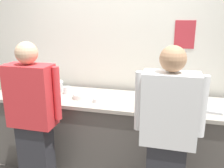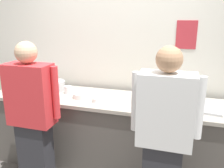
{
  "view_description": "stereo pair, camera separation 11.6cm",
  "coord_description": "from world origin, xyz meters",
  "px_view_note": "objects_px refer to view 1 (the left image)",
  "views": [
    {
      "loc": [
        0.68,
        -2.23,
        1.88
      ],
      "look_at": [
        0.02,
        0.37,
        1.11
      ],
      "focal_mm": 38.33,
      "sensor_mm": 36.0,
      "label": 1
    },
    {
      "loc": [
        0.8,
        -2.19,
        1.88
      ],
      "look_at": [
        0.02,
        0.37,
        1.11
      ],
      "focal_mm": 38.33,
      "sensor_mm": 36.0,
      "label": 2
    }
  ],
  "objects_px": {
    "chef_center": "(168,135)",
    "plate_stack_front": "(81,96)",
    "squeeze_bottle_primary": "(150,95)",
    "ramekin_yellow_sauce": "(31,93)",
    "ramekin_green_sauce": "(97,100)",
    "squeeze_bottle_secondary": "(164,90)",
    "deli_cup": "(67,90)",
    "ramekin_orange_sauce": "(36,87)",
    "sheet_tray": "(196,105)",
    "chef_near_left": "(33,118)",
    "mixing_bowl_steel": "(51,86)"
  },
  "relations": [
    {
      "from": "ramekin_green_sauce",
      "to": "ramekin_yellow_sauce",
      "type": "bearing_deg",
      "value": 177.88
    },
    {
      "from": "deli_cup",
      "to": "ramekin_green_sauce",
      "type": "bearing_deg",
      "value": -23.69
    },
    {
      "from": "plate_stack_front",
      "to": "ramekin_green_sauce",
      "type": "bearing_deg",
      "value": -21.77
    },
    {
      "from": "mixing_bowl_steel",
      "to": "ramekin_yellow_sauce",
      "type": "distance_m",
      "value": 0.29
    },
    {
      "from": "ramekin_orange_sauce",
      "to": "sheet_tray",
      "type": "bearing_deg",
      "value": -3.72
    },
    {
      "from": "mixing_bowl_steel",
      "to": "ramekin_green_sauce",
      "type": "distance_m",
      "value": 0.76
    },
    {
      "from": "plate_stack_front",
      "to": "squeeze_bottle_primary",
      "type": "relative_size",
      "value": 1.0
    },
    {
      "from": "squeeze_bottle_secondary",
      "to": "deli_cup",
      "type": "distance_m",
      "value": 1.2
    },
    {
      "from": "chef_center",
      "to": "ramekin_yellow_sauce",
      "type": "xyz_separation_m",
      "value": [
        -1.68,
        0.53,
        0.07
      ]
    },
    {
      "from": "chef_center",
      "to": "squeeze_bottle_secondary",
      "type": "height_order",
      "value": "chef_center"
    },
    {
      "from": "squeeze_bottle_secondary",
      "to": "deli_cup",
      "type": "bearing_deg",
      "value": -172.96
    },
    {
      "from": "mixing_bowl_steel",
      "to": "ramekin_green_sauce",
      "type": "bearing_deg",
      "value": -20.83
    },
    {
      "from": "squeeze_bottle_primary",
      "to": "ramekin_orange_sauce",
      "type": "bearing_deg",
      "value": 173.31
    },
    {
      "from": "chef_center",
      "to": "chef_near_left",
      "type": "bearing_deg",
      "value": 178.51
    },
    {
      "from": "sheet_tray",
      "to": "ramekin_yellow_sauce",
      "type": "distance_m",
      "value": 1.97
    },
    {
      "from": "chef_near_left",
      "to": "squeeze_bottle_primary",
      "type": "relative_size",
      "value": 8.24
    },
    {
      "from": "chef_center",
      "to": "ramekin_green_sauce",
      "type": "height_order",
      "value": "chef_center"
    },
    {
      "from": "deli_cup",
      "to": "plate_stack_front",
      "type": "bearing_deg",
      "value": -25.46
    },
    {
      "from": "squeeze_bottle_primary",
      "to": "ramekin_green_sauce",
      "type": "bearing_deg",
      "value": -169.0
    },
    {
      "from": "chef_near_left",
      "to": "mixing_bowl_steel",
      "type": "xyz_separation_m",
      "value": [
        -0.17,
        0.73,
        0.11
      ]
    },
    {
      "from": "chef_center",
      "to": "plate_stack_front",
      "type": "bearing_deg",
      "value": 150.55
    },
    {
      "from": "chef_near_left",
      "to": "plate_stack_front",
      "type": "height_order",
      "value": "chef_near_left"
    },
    {
      "from": "squeeze_bottle_secondary",
      "to": "mixing_bowl_steel",
      "type": "bearing_deg",
      "value": -176.96
    },
    {
      "from": "plate_stack_front",
      "to": "squeeze_bottle_secondary",
      "type": "bearing_deg",
      "value": 15.13
    },
    {
      "from": "ramekin_yellow_sauce",
      "to": "ramekin_orange_sauce",
      "type": "bearing_deg",
      "value": 108.11
    },
    {
      "from": "sheet_tray",
      "to": "ramekin_green_sauce",
      "type": "height_order",
      "value": "ramekin_green_sauce"
    },
    {
      "from": "chef_center",
      "to": "ramekin_orange_sauce",
      "type": "relative_size",
      "value": 17.35
    },
    {
      "from": "chef_near_left",
      "to": "chef_center",
      "type": "xyz_separation_m",
      "value": [
        1.35,
        -0.04,
        0.0
      ]
    },
    {
      "from": "chef_near_left",
      "to": "squeeze_bottle_primary",
      "type": "bearing_deg",
      "value": 26.97
    },
    {
      "from": "sheet_tray",
      "to": "squeeze_bottle_primary",
      "type": "height_order",
      "value": "squeeze_bottle_primary"
    },
    {
      "from": "ramekin_green_sauce",
      "to": "chef_center",
      "type": "bearing_deg",
      "value": -31.39
    },
    {
      "from": "squeeze_bottle_primary",
      "to": "ramekin_yellow_sauce",
      "type": "relative_size",
      "value": 2.35
    },
    {
      "from": "chef_center",
      "to": "deli_cup",
      "type": "xyz_separation_m",
      "value": [
        -1.27,
        0.69,
        0.1
      ]
    },
    {
      "from": "ramekin_yellow_sauce",
      "to": "ramekin_green_sauce",
      "type": "relative_size",
      "value": 0.98
    },
    {
      "from": "chef_center",
      "to": "sheet_tray",
      "type": "relative_size",
      "value": 3.15
    },
    {
      "from": "mixing_bowl_steel",
      "to": "squeeze_bottle_secondary",
      "type": "distance_m",
      "value": 1.44
    },
    {
      "from": "deli_cup",
      "to": "squeeze_bottle_secondary",
      "type": "bearing_deg",
      "value": 7.04
    },
    {
      "from": "squeeze_bottle_secondary",
      "to": "ramekin_yellow_sauce",
      "type": "relative_size",
      "value": 2.41
    },
    {
      "from": "plate_stack_front",
      "to": "sheet_tray",
      "type": "distance_m",
      "value": 1.32
    },
    {
      "from": "chef_center",
      "to": "squeeze_bottle_secondary",
      "type": "bearing_deg",
      "value": 95.43
    },
    {
      "from": "ramekin_orange_sauce",
      "to": "deli_cup",
      "type": "xyz_separation_m",
      "value": [
        0.5,
        -0.1,
        0.03
      ]
    },
    {
      "from": "chef_center",
      "to": "plate_stack_front",
      "type": "distance_m",
      "value": 1.19
    },
    {
      "from": "mixing_bowl_steel",
      "to": "squeeze_bottle_primary",
      "type": "bearing_deg",
      "value": -6.77
    },
    {
      "from": "chef_center",
      "to": "squeeze_bottle_primary",
      "type": "distance_m",
      "value": 0.66
    },
    {
      "from": "squeeze_bottle_secondary",
      "to": "ramekin_green_sauce",
      "type": "xyz_separation_m",
      "value": [
        -0.73,
        -0.35,
        -0.07
      ]
    },
    {
      "from": "squeeze_bottle_secondary",
      "to": "sheet_tray",
      "type": "bearing_deg",
      "value": -26.65
    },
    {
      "from": "ramekin_orange_sauce",
      "to": "deli_cup",
      "type": "relative_size",
      "value": 1.02
    },
    {
      "from": "squeeze_bottle_secondary",
      "to": "ramekin_green_sauce",
      "type": "relative_size",
      "value": 2.35
    },
    {
      "from": "chef_center",
      "to": "sheet_tray",
      "type": "distance_m",
      "value": 0.72
    },
    {
      "from": "sheet_tray",
      "to": "mixing_bowl_steel",
      "type": "bearing_deg",
      "value": 176.63
    }
  ]
}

